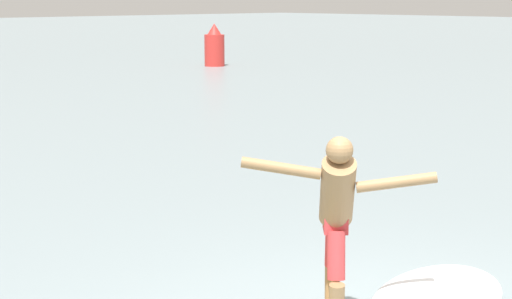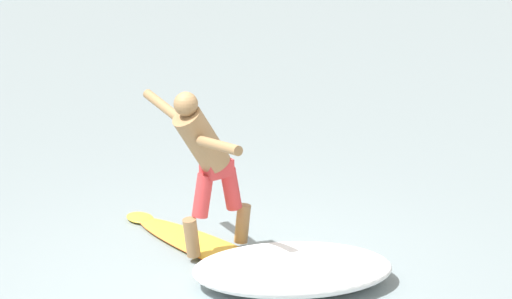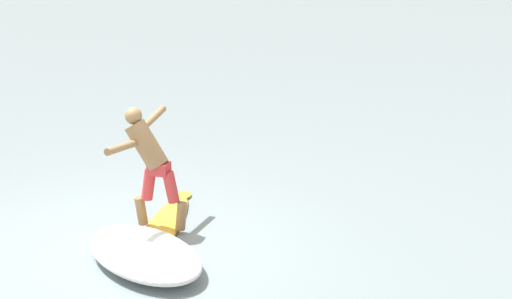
# 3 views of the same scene
# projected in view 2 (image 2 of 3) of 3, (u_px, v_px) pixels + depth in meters

# --- Properties ---
(ground_plane) EXTENTS (200.00, 200.00, 0.00)m
(ground_plane) POSITION_uv_depth(u_px,v_px,m) (214.00, 280.00, 10.92)
(ground_plane) COLOR gray
(surfboard) EXTENTS (2.20, 1.72, 0.20)m
(surfboard) POSITION_uv_depth(u_px,v_px,m) (215.00, 251.00, 11.44)
(surfboard) COLOR yellow
(surfboard) RESTS_ON ground
(surfer) EXTENTS (1.17, 1.18, 1.60)m
(surfer) POSITION_uv_depth(u_px,v_px,m) (205.00, 157.00, 11.01)
(surfer) COLOR #926F47
(surfer) RESTS_ON surfboard
(wave_foam_at_tail) EXTENTS (2.00, 1.46, 0.30)m
(wave_foam_at_tail) POSITION_uv_depth(u_px,v_px,m) (293.00, 270.00, 10.77)
(wave_foam_at_tail) COLOR white
(wave_foam_at_tail) RESTS_ON ground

